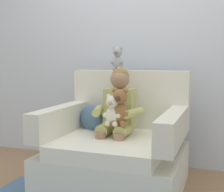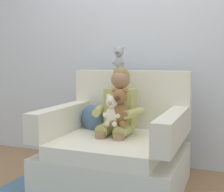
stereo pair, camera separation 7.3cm
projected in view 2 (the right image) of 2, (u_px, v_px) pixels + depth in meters
name	position (u px, v px, depth m)	size (l,w,h in m)	color
ground_plane	(115.00, 188.00, 2.68)	(8.00, 8.00, 0.00)	#936D4C
back_wall	(142.00, 41.00, 3.27)	(6.00, 0.10, 2.60)	silver
armchair	(117.00, 151.00, 2.69)	(1.13, 1.00, 1.00)	silver
seated_child	(118.00, 110.00, 2.70)	(0.45, 0.39, 0.82)	tan
plush_brown	(120.00, 108.00, 2.53)	(0.19, 0.15, 0.31)	brown
plush_cream	(113.00, 111.00, 2.54)	(0.15, 0.13, 0.26)	silver
plush_grey_on_backrest	(119.00, 59.00, 3.00)	(0.14, 0.11, 0.23)	#9E9EA3
throw_pillow	(92.00, 119.00, 2.91)	(0.26, 0.12, 0.26)	slate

